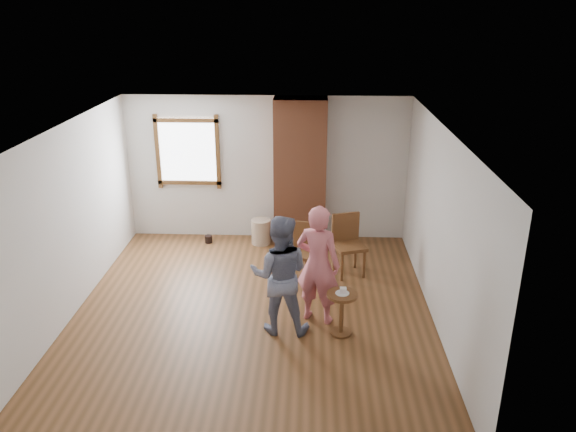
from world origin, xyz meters
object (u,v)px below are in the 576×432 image
object	(u,v)px
dining_chair_left	(299,248)
side_table	(342,307)
stoneware_crock	(261,232)
dining_chair_right	(348,241)
man	(280,275)
person_pink	(318,264)

from	to	relation	value
dining_chair_left	side_table	xyz separation A→B (m)	(0.60, -1.58, -0.11)
stoneware_crock	dining_chair_right	size ratio (longest dim) A/B	0.46
man	dining_chair_right	bearing A→B (deg)	-116.92
dining_chair_right	man	size ratio (longest dim) A/B	0.60
stoneware_crock	person_pink	distance (m)	2.81
side_table	dining_chair_right	bearing A→B (deg)	84.39
dining_chair_right	side_table	world-z (taller)	dining_chair_right
stoneware_crock	dining_chair_left	size ratio (longest dim) A/B	0.49
dining_chair_left	side_table	bearing A→B (deg)	-59.20
dining_chair_left	dining_chair_right	xyz separation A→B (m)	(0.78, 0.23, 0.03)
dining_chair_right	man	world-z (taller)	man
stoneware_crock	man	xyz separation A→B (m)	(0.50, -2.83, 0.59)
person_pink	side_table	bearing A→B (deg)	151.92
man	stoneware_crock	bearing A→B (deg)	-77.36
dining_chair_left	person_pink	size ratio (longest dim) A/B	0.55
dining_chair_left	side_table	size ratio (longest dim) A/B	1.53
dining_chair_right	side_table	bearing A→B (deg)	-113.24
dining_chair_left	man	distance (m)	1.54
man	person_pink	xyz separation A→B (m)	(0.49, 0.27, 0.02)
side_table	person_pink	distance (m)	0.64
side_table	dining_chair_left	bearing A→B (deg)	110.79
dining_chair_left	dining_chair_right	size ratio (longest dim) A/B	0.94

